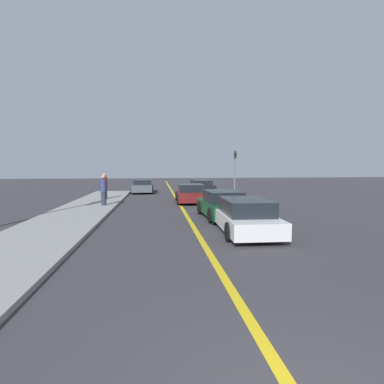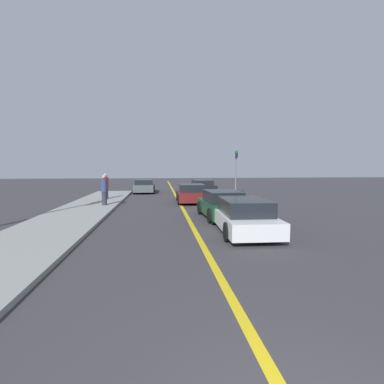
{
  "view_description": "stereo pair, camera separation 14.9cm",
  "coord_description": "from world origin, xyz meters",
  "px_view_note": "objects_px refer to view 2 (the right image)",
  "views": [
    {
      "loc": [
        -1.49,
        -2.27,
        2.52
      ],
      "look_at": [
        0.32,
        13.04,
        1.17
      ],
      "focal_mm": 28.0,
      "sensor_mm": 36.0,
      "label": 1
    },
    {
      "loc": [
        -1.34,
        -2.29,
        2.52
      ],
      "look_at": [
        0.32,
        13.04,
        1.17
      ],
      "focal_mm": 28.0,
      "sensor_mm": 36.0,
      "label": 2
    }
  ],
  "objects_px": {
    "car_far_distant": "(191,194)",
    "car_oncoming_far": "(144,186)",
    "car_near_right_lane": "(243,216)",
    "car_parked_left_lot": "(202,187)",
    "pedestrian_near_curb": "(104,190)",
    "car_ahead_center": "(222,205)",
    "pedestrian_mid_group": "(106,186)",
    "traffic_light": "(236,168)"
  },
  "relations": [
    {
      "from": "car_near_right_lane",
      "to": "traffic_light",
      "type": "relative_size",
      "value": 1.25
    },
    {
      "from": "car_near_right_lane",
      "to": "car_far_distant",
      "type": "relative_size",
      "value": 1.22
    },
    {
      "from": "car_ahead_center",
      "to": "car_far_distant",
      "type": "xyz_separation_m",
      "value": [
        -0.83,
        6.24,
        -0.02
      ]
    },
    {
      "from": "car_ahead_center",
      "to": "car_oncoming_far",
      "type": "xyz_separation_m",
      "value": [
        -4.45,
        14.37,
        -0.03
      ]
    },
    {
      "from": "car_oncoming_far",
      "to": "traffic_light",
      "type": "xyz_separation_m",
      "value": [
        7.85,
        -3.83,
        1.72
      ]
    },
    {
      "from": "car_near_right_lane",
      "to": "car_ahead_center",
      "type": "bearing_deg",
      "value": 94.51
    },
    {
      "from": "car_far_distant",
      "to": "car_oncoming_far",
      "type": "height_order",
      "value": "car_far_distant"
    },
    {
      "from": "car_ahead_center",
      "to": "pedestrian_near_curb",
      "type": "height_order",
      "value": "pedestrian_near_curb"
    },
    {
      "from": "pedestrian_near_curb",
      "to": "traffic_light",
      "type": "distance_m",
      "value": 11.55
    },
    {
      "from": "pedestrian_near_curb",
      "to": "car_oncoming_far",
      "type": "bearing_deg",
      "value": 79.08
    },
    {
      "from": "car_ahead_center",
      "to": "pedestrian_near_curb",
      "type": "distance_m",
      "value": 7.79
    },
    {
      "from": "car_far_distant",
      "to": "pedestrian_near_curb",
      "type": "height_order",
      "value": "pedestrian_near_curb"
    },
    {
      "from": "car_ahead_center",
      "to": "car_parked_left_lot",
      "type": "height_order",
      "value": "car_ahead_center"
    },
    {
      "from": "car_ahead_center",
      "to": "traffic_light",
      "type": "xyz_separation_m",
      "value": [
        3.4,
        10.54,
        1.69
      ]
    },
    {
      "from": "car_ahead_center",
      "to": "traffic_light",
      "type": "height_order",
      "value": "traffic_light"
    },
    {
      "from": "car_near_right_lane",
      "to": "car_parked_left_lot",
      "type": "height_order",
      "value": "car_near_right_lane"
    },
    {
      "from": "pedestrian_near_curb",
      "to": "pedestrian_mid_group",
      "type": "xyz_separation_m",
      "value": [
        -0.54,
        3.58,
        0.0
      ]
    },
    {
      "from": "car_parked_left_lot",
      "to": "pedestrian_near_curb",
      "type": "distance_m",
      "value": 10.81
    },
    {
      "from": "traffic_light",
      "to": "pedestrian_mid_group",
      "type": "bearing_deg",
      "value": -166.51
    },
    {
      "from": "car_far_distant",
      "to": "traffic_light",
      "type": "bearing_deg",
      "value": 46.48
    },
    {
      "from": "car_ahead_center",
      "to": "car_oncoming_far",
      "type": "bearing_deg",
      "value": 104.51
    },
    {
      "from": "pedestrian_mid_group",
      "to": "car_ahead_center",
      "type": "bearing_deg",
      "value": -49.5
    },
    {
      "from": "car_oncoming_far",
      "to": "car_far_distant",
      "type": "bearing_deg",
      "value": -66.28
    },
    {
      "from": "car_ahead_center",
      "to": "car_far_distant",
      "type": "height_order",
      "value": "car_ahead_center"
    },
    {
      "from": "car_oncoming_far",
      "to": "car_parked_left_lot",
      "type": "bearing_deg",
      "value": -19.21
    },
    {
      "from": "pedestrian_mid_group",
      "to": "car_near_right_lane",
      "type": "bearing_deg",
      "value": -57.85
    },
    {
      "from": "car_parked_left_lot",
      "to": "car_near_right_lane",
      "type": "bearing_deg",
      "value": -95.42
    },
    {
      "from": "car_far_distant",
      "to": "pedestrian_mid_group",
      "type": "height_order",
      "value": "pedestrian_mid_group"
    },
    {
      "from": "pedestrian_mid_group",
      "to": "traffic_light",
      "type": "xyz_separation_m",
      "value": [
        10.29,
        2.47,
        1.27
      ]
    },
    {
      "from": "car_near_right_lane",
      "to": "pedestrian_near_curb",
      "type": "relative_size",
      "value": 2.58
    },
    {
      "from": "pedestrian_mid_group",
      "to": "traffic_light",
      "type": "relative_size",
      "value": 0.49
    },
    {
      "from": "car_far_distant",
      "to": "pedestrian_mid_group",
      "type": "xyz_separation_m",
      "value": [
        -6.07,
        1.83,
        0.44
      ]
    },
    {
      "from": "car_oncoming_far",
      "to": "traffic_light",
      "type": "relative_size",
      "value": 1.13
    },
    {
      "from": "car_far_distant",
      "to": "car_oncoming_far",
      "type": "distance_m",
      "value": 8.9
    },
    {
      "from": "car_far_distant",
      "to": "car_ahead_center",
      "type": "bearing_deg",
      "value": -81.45
    },
    {
      "from": "pedestrian_near_curb",
      "to": "pedestrian_mid_group",
      "type": "distance_m",
      "value": 3.61
    },
    {
      "from": "car_ahead_center",
      "to": "car_far_distant",
      "type": "distance_m",
      "value": 6.3
    },
    {
      "from": "car_near_right_lane",
      "to": "pedestrian_near_curb",
      "type": "xyz_separation_m",
      "value": [
        -6.51,
        7.64,
        0.44
      ]
    },
    {
      "from": "car_oncoming_far",
      "to": "pedestrian_mid_group",
      "type": "height_order",
      "value": "pedestrian_mid_group"
    },
    {
      "from": "car_parked_left_lot",
      "to": "pedestrian_near_curb",
      "type": "xyz_separation_m",
      "value": [
        -7.16,
        -8.08,
        0.42
      ]
    },
    {
      "from": "car_oncoming_far",
      "to": "pedestrian_near_curb",
      "type": "xyz_separation_m",
      "value": [
        -1.91,
        -9.88,
        0.45
      ]
    },
    {
      "from": "car_ahead_center",
      "to": "car_parked_left_lot",
      "type": "relative_size",
      "value": 0.85
    }
  ]
}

